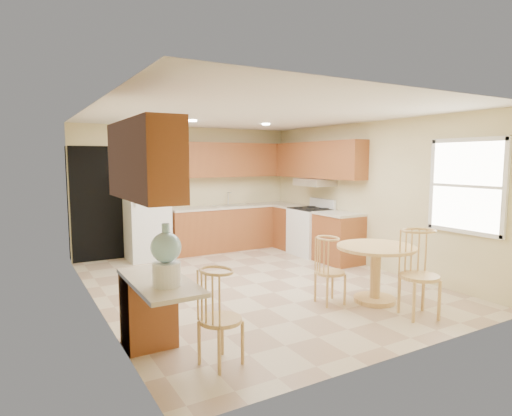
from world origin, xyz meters
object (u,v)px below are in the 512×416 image
refrigerator (147,215)px  water_crock (166,258)px  chair_table_a (335,265)px  chair_table_b (427,267)px  dining_table (376,265)px  chair_desk (225,310)px  stove (311,231)px

refrigerator → water_crock: 4.45m
refrigerator → chair_table_a: refrigerator is taller
chair_table_b → chair_table_a: bearing=-38.0°
chair_table_b → dining_table: bearing=-67.4°
chair_table_b → water_crock: size_ratio=1.88×
refrigerator → dining_table: size_ratio=1.66×
chair_table_b → chair_desk: (-2.54, 0.11, -0.09)m
chair_desk → refrigerator: bearing=156.7°
chair_desk → chair_table_a: bearing=96.9°
stove → dining_table: (-0.98, -2.67, 0.02)m
chair_table_a → refrigerator: bearing=-155.5°
dining_table → water_crock: (-2.94, -0.43, 0.53)m
chair_desk → water_crock: water_crock is taller
dining_table → water_crock: 3.02m
chair_table_a → chair_table_b: 1.10m
stove → chair_table_b: 3.55m
stove → refrigerator: bearing=157.0°
stove → chair_table_b: size_ratio=1.06×
stove → water_crock: 5.03m
dining_table → chair_table_a: chair_table_a is taller
chair_table_b → chair_desk: 2.55m
chair_table_b → water_crock: (-2.99, 0.32, 0.39)m
refrigerator → chair_desk: size_ratio=1.90×
dining_table → chair_table_a: bearing=163.0°
refrigerator → chair_table_b: (1.94, -4.64, -0.21)m
stove → chair_desk: size_ratio=1.24×
dining_table → water_crock: water_crock is taller
water_crock → chair_table_a: bearing=14.1°
dining_table → chair_table_a: (-0.55, 0.17, 0.04)m
dining_table → chair_table_b: size_ratio=0.98×
dining_table → chair_table_a: size_ratio=1.17×
refrigerator → chair_table_a: (1.34, -3.72, -0.31)m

